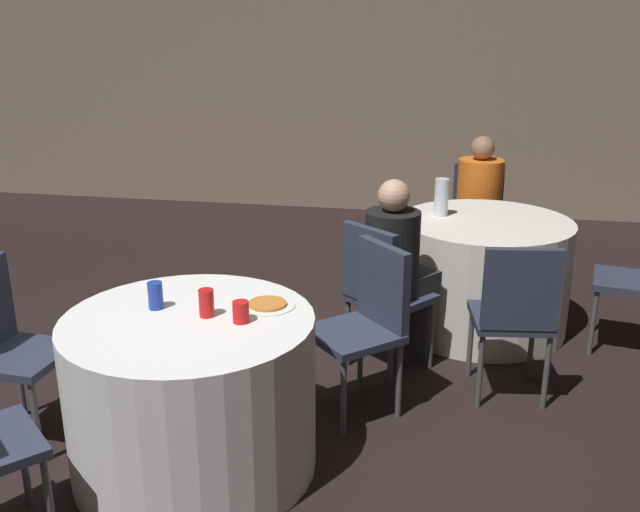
{
  "coord_description": "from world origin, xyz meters",
  "views": [
    {
      "loc": [
        1.08,
        -2.61,
        1.96
      ],
      "look_at": [
        0.48,
        0.68,
        0.83
      ],
      "focal_mm": 40.0,
      "sensor_mm": 36.0,
      "label": 1
    }
  ],
  "objects_px": {
    "table_near": "(192,394)",
    "table_far": "(483,274)",
    "chair_far_southwest": "(380,285)",
    "person_black_shirt": "(401,274)",
    "chair_near_northeast": "(368,313)",
    "chair_far_north": "(477,211)",
    "person_orange_shirt": "(479,212)",
    "pizza_plate_near": "(268,305)",
    "soda_can_red": "(206,303)",
    "chair_near_west": "(2,336)",
    "chair_far_south": "(515,308)",
    "bottle_far": "(441,197)",
    "soda_can_blue": "(155,295)"
  },
  "relations": [
    {
      "from": "table_near",
      "to": "table_far",
      "type": "xyz_separation_m",
      "value": [
        1.32,
        1.8,
        0.0
      ]
    },
    {
      "from": "chair_far_southwest",
      "to": "soda_can_blue",
      "type": "distance_m",
      "value": 1.35
    },
    {
      "from": "bottle_far",
      "to": "chair_far_north",
      "type": "bearing_deg",
      "value": 73.21
    },
    {
      "from": "chair_near_west",
      "to": "chair_far_south",
      "type": "xyz_separation_m",
      "value": [
        2.4,
        0.78,
        0.0
      ]
    },
    {
      "from": "chair_far_southwest",
      "to": "person_orange_shirt",
      "type": "distance_m",
      "value": 1.65
    },
    {
      "from": "chair_far_north",
      "to": "bottle_far",
      "type": "xyz_separation_m",
      "value": [
        -0.27,
        -0.89,
        0.32
      ]
    },
    {
      "from": "table_far",
      "to": "person_black_shirt",
      "type": "distance_m",
      "value": 0.81
    },
    {
      "from": "chair_far_southwest",
      "to": "person_black_shirt",
      "type": "distance_m",
      "value": 0.17
    },
    {
      "from": "table_near",
      "to": "chair_far_south",
      "type": "relative_size",
      "value": 1.24
    },
    {
      "from": "chair_near_west",
      "to": "person_orange_shirt",
      "type": "distance_m",
      "value": 3.39
    },
    {
      "from": "person_black_shirt",
      "to": "soda_can_blue",
      "type": "relative_size",
      "value": 9.19
    },
    {
      "from": "chair_near_west",
      "to": "pizza_plate_near",
      "type": "distance_m",
      "value": 1.28
    },
    {
      "from": "table_near",
      "to": "chair_far_north",
      "type": "xyz_separation_m",
      "value": [
        1.3,
        2.76,
        0.17
      ]
    },
    {
      "from": "table_near",
      "to": "chair_far_south",
      "type": "bearing_deg",
      "value": 30.55
    },
    {
      "from": "chair_far_south",
      "to": "pizza_plate_near",
      "type": "relative_size",
      "value": 3.59
    },
    {
      "from": "table_far",
      "to": "chair_near_northeast",
      "type": "xyz_separation_m",
      "value": [
        -0.61,
        -1.15,
        0.17
      ]
    },
    {
      "from": "table_near",
      "to": "bottle_far",
      "type": "relative_size",
      "value": 4.54
    },
    {
      "from": "table_far",
      "to": "chair_far_south",
      "type": "bearing_deg",
      "value": -82.55
    },
    {
      "from": "chair_near_northeast",
      "to": "pizza_plate_near",
      "type": "bearing_deg",
      "value": 96.1
    },
    {
      "from": "chair_near_northeast",
      "to": "chair_far_north",
      "type": "relative_size",
      "value": 1.0
    },
    {
      "from": "chair_near_northeast",
      "to": "chair_far_north",
      "type": "distance_m",
      "value": 2.19
    },
    {
      "from": "table_near",
      "to": "chair_near_northeast",
      "type": "xyz_separation_m",
      "value": [
        0.71,
        0.65,
        0.17
      ]
    },
    {
      "from": "pizza_plate_near",
      "to": "soda_can_blue",
      "type": "xyz_separation_m",
      "value": [
        -0.48,
        -0.11,
        0.05
      ]
    },
    {
      "from": "chair_far_south",
      "to": "soda_can_red",
      "type": "bearing_deg",
      "value": -156.72
    },
    {
      "from": "pizza_plate_near",
      "to": "soda_can_red",
      "type": "xyz_separation_m",
      "value": [
        -0.23,
        -0.15,
        0.05
      ]
    },
    {
      "from": "soda_can_blue",
      "to": "soda_can_red",
      "type": "xyz_separation_m",
      "value": [
        0.25,
        -0.04,
        0.0
      ]
    },
    {
      "from": "soda_can_blue",
      "to": "chair_far_north",
      "type": "bearing_deg",
      "value": 61.23
    },
    {
      "from": "table_far",
      "to": "person_black_shirt",
      "type": "height_order",
      "value": "person_black_shirt"
    },
    {
      "from": "table_far",
      "to": "chair_far_north",
      "type": "relative_size",
      "value": 1.24
    },
    {
      "from": "chair_far_southwest",
      "to": "bottle_far",
      "type": "bearing_deg",
      "value": 107.96
    },
    {
      "from": "person_orange_shirt",
      "to": "table_near",
      "type": "bearing_deg",
      "value": 62.09
    },
    {
      "from": "pizza_plate_near",
      "to": "chair_near_northeast",
      "type": "bearing_deg",
      "value": 48.7
    },
    {
      "from": "chair_far_south",
      "to": "person_orange_shirt",
      "type": "bearing_deg",
      "value": 87.21
    },
    {
      "from": "person_black_shirt",
      "to": "soda_can_blue",
      "type": "height_order",
      "value": "person_black_shirt"
    },
    {
      "from": "chair_far_southwest",
      "to": "person_black_shirt",
      "type": "bearing_deg",
      "value": 90.0
    },
    {
      "from": "soda_can_red",
      "to": "chair_far_north",
      "type": "bearing_deg",
      "value": 65.82
    },
    {
      "from": "chair_far_southwest",
      "to": "chair_near_northeast",
      "type": "bearing_deg",
      "value": -54.16
    },
    {
      "from": "table_far",
      "to": "pizza_plate_near",
      "type": "height_order",
      "value": "pizza_plate_near"
    },
    {
      "from": "chair_far_southwest",
      "to": "person_black_shirt",
      "type": "xyz_separation_m",
      "value": [
        0.11,
        0.13,
        0.02
      ]
    },
    {
      "from": "person_orange_shirt",
      "to": "chair_near_west",
      "type": "bearing_deg",
      "value": 46.93
    },
    {
      "from": "table_near",
      "to": "chair_far_southwest",
      "type": "distance_m",
      "value": 1.29
    },
    {
      "from": "soda_can_blue",
      "to": "pizza_plate_near",
      "type": "bearing_deg",
      "value": 13.17
    },
    {
      "from": "chair_far_south",
      "to": "person_black_shirt",
      "type": "relative_size",
      "value": 0.79
    },
    {
      "from": "person_orange_shirt",
      "to": "bottle_far",
      "type": "relative_size",
      "value": 4.66
    },
    {
      "from": "soda_can_blue",
      "to": "table_far",
      "type": "bearing_deg",
      "value": 49.07
    },
    {
      "from": "chair_far_south",
      "to": "person_black_shirt",
      "type": "height_order",
      "value": "person_black_shirt"
    },
    {
      "from": "soda_can_red",
      "to": "bottle_far",
      "type": "xyz_separation_m",
      "value": [
        0.95,
        1.83,
        0.06
      ]
    },
    {
      "from": "bottle_far",
      "to": "chair_far_southwest",
      "type": "bearing_deg",
      "value": -110.44
    },
    {
      "from": "pizza_plate_near",
      "to": "chair_far_north",
      "type": "bearing_deg",
      "value": 68.86
    },
    {
      "from": "chair_near_northeast",
      "to": "chair_far_southwest",
      "type": "xyz_separation_m",
      "value": [
        0.02,
        0.4,
        0.0
      ]
    }
  ]
}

